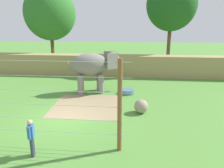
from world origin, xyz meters
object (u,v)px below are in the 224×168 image
at_px(water_tub, 127,92).
at_px(enrichment_ball, 141,106).
at_px(elephant, 94,66).
at_px(zookeeper, 31,136).

bearing_deg(water_tub, enrichment_ball, -75.59).
distance_m(elephant, water_tub, 3.39).
bearing_deg(enrichment_ball, water_tub, 104.41).
xyz_separation_m(elephant, water_tub, (2.72, -0.18, -2.02)).
xyz_separation_m(elephant, enrichment_ball, (3.71, -4.03, -1.76)).
bearing_deg(zookeeper, enrichment_ball, 47.53).
bearing_deg(water_tub, zookeeper, -112.48).
height_order(enrichment_ball, zookeeper, zookeeper).
bearing_deg(elephant, water_tub, -3.81).
bearing_deg(elephant, zookeeper, -96.26).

